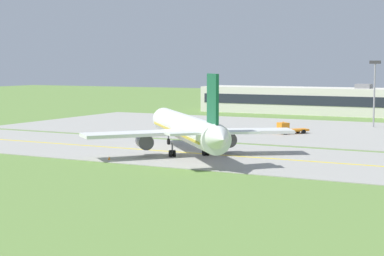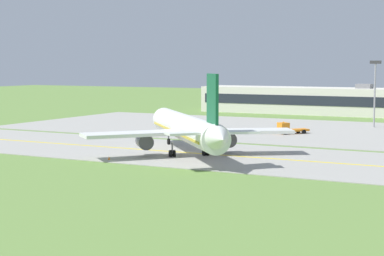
# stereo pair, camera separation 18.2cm
# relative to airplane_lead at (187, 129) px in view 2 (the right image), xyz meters

# --- Properties ---
(ground_plane) EXTENTS (500.00, 500.00, 0.00)m
(ground_plane) POSITION_rel_airplane_lead_xyz_m (-0.07, 2.14, -4.13)
(ground_plane) COLOR olive
(taxiway_strip) EXTENTS (240.00, 28.00, 0.10)m
(taxiway_strip) POSITION_rel_airplane_lead_xyz_m (-0.07, 2.14, -4.08)
(taxiway_strip) COLOR #9E9B93
(taxiway_strip) RESTS_ON ground
(apron_pad) EXTENTS (140.00, 52.00, 0.10)m
(apron_pad) POSITION_rel_airplane_lead_xyz_m (9.93, 44.14, -4.08)
(apron_pad) COLOR #9E9B93
(apron_pad) RESTS_ON ground
(taxiway_centreline) EXTENTS (220.00, 0.60, 0.01)m
(taxiway_centreline) POSITION_rel_airplane_lead_xyz_m (-0.07, 2.14, -4.03)
(taxiway_centreline) COLOR yellow
(taxiway_centreline) RESTS_ON taxiway_strip
(airplane_lead) EXTENTS (29.96, 32.38, 12.70)m
(airplane_lead) POSITION_rel_airplane_lead_xyz_m (0.00, 0.00, 0.00)
(airplane_lead) COLOR white
(airplane_lead) RESTS_ON ground
(service_truck_fuel) EXTENTS (5.63, 6.26, 2.59)m
(service_truck_fuel) POSITION_rel_airplane_lead_xyz_m (3.79, 35.99, -2.95)
(service_truck_fuel) COLOR orange
(service_truck_fuel) RESTS_ON ground
(terminal_building) EXTENTS (65.88, 12.94, 8.60)m
(terminal_building) POSITION_rel_airplane_lead_xyz_m (-7.21, 90.74, -0.42)
(terminal_building) COLOR beige
(terminal_building) RESTS_ON ground
(apron_light_mast) EXTENTS (2.40, 0.50, 14.70)m
(apron_light_mast) POSITION_rel_airplane_lead_xyz_m (15.80, 57.84, 5.19)
(apron_light_mast) COLOR gray
(apron_light_mast) RESTS_ON ground
(traffic_cone_near_edge) EXTENTS (0.44, 0.44, 0.60)m
(traffic_cone_near_edge) POSITION_rel_airplane_lead_xyz_m (-7.50, -9.92, -3.83)
(traffic_cone_near_edge) COLOR orange
(traffic_cone_near_edge) RESTS_ON ground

